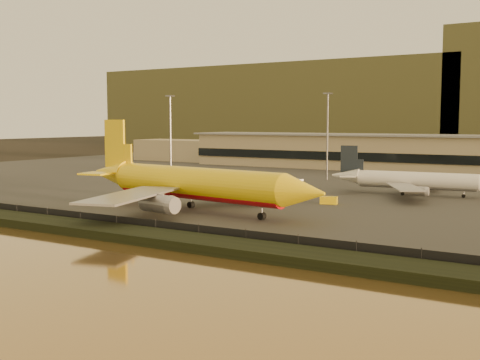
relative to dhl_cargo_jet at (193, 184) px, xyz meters
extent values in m
plane|color=black|center=(7.28, -9.55, -5.42)|extent=(900.00, 900.00, 0.00)
cube|color=black|center=(7.28, -26.55, -4.72)|extent=(320.00, 7.00, 1.40)
cube|color=#2D2D2D|center=(7.28, 85.45, -5.32)|extent=(320.00, 220.00, 0.20)
cube|color=black|center=(7.28, -22.55, -4.12)|extent=(300.00, 0.05, 2.20)
cube|color=tan|center=(7.28, 115.45, 0.78)|extent=(160.00, 22.00, 12.00)
cube|color=black|center=(7.28, 104.25, -0.22)|extent=(160.00, 0.60, 3.00)
cube|color=gray|center=(7.28, 115.45, 7.08)|extent=(164.00, 24.00, 0.60)
cube|color=tan|center=(-87.72, 119.45, -0.72)|extent=(50.00, 18.00, 9.00)
cylinder|color=slate|center=(-52.72, 60.45, 7.28)|extent=(0.50, 0.50, 25.00)
cube|color=slate|center=(-52.72, 60.45, 19.98)|extent=(2.20, 2.20, 0.40)
cylinder|color=slate|center=(-2.72, 70.45, 7.28)|extent=(0.50, 0.50, 25.00)
cube|color=slate|center=(-2.72, 70.45, 19.98)|extent=(2.20, 2.20, 0.40)
cube|color=brown|center=(-132.72, 330.45, 22.08)|extent=(260.00, 160.00, 55.00)
cylinder|color=yellow|center=(1.06, -0.14, 0.32)|extent=(40.77, 11.12, 5.83)
cylinder|color=red|center=(1.06, -0.14, -0.70)|extent=(39.49, 9.70, 4.55)
cone|color=yellow|center=(24.95, -3.33, 0.32)|extent=(8.55, 6.82, 5.83)
cone|color=yellow|center=(-23.94, 3.20, 0.75)|extent=(10.77, 7.11, 5.83)
cube|color=yellow|center=(-22.83, 3.05, 7.16)|extent=(6.17, 1.28, 10.20)
cube|color=yellow|center=(-20.95, 8.68, 1.19)|extent=(7.45, 7.42, 0.35)
cube|color=yellow|center=(-22.49, -2.88, 1.19)|extent=(6.51, 6.46, 0.35)
cube|color=gray|center=(2.00, 15.39, -0.70)|extent=(19.28, 25.80, 0.35)
cylinder|color=gray|center=(4.28, 11.27, -2.31)|extent=(7.09, 4.07, 3.21)
cube|color=gray|center=(-2.11, -15.38, -0.70)|extent=(13.87, 26.38, 0.35)
cylinder|color=gray|center=(1.17, -12.00, -2.31)|extent=(7.09, 4.07, 3.21)
cylinder|color=black|center=(16.33, -2.18, -4.58)|extent=(1.41, 1.18, 1.28)
cylinder|color=slate|center=(16.33, -2.18, -3.91)|extent=(0.22, 0.22, 2.62)
cylinder|color=black|center=(-3.46, -2.18, -4.58)|extent=(1.41, 1.18, 1.28)
cylinder|color=slate|center=(-3.46, -2.18, -3.91)|extent=(0.22, 0.22, 2.62)
cylinder|color=black|center=(-2.76, 3.01, -4.58)|extent=(1.41, 1.18, 1.28)
cylinder|color=slate|center=(-2.76, 3.01, -3.91)|extent=(0.22, 0.22, 2.62)
cylinder|color=white|center=(29.86, 47.06, -1.65)|extent=(27.33, 6.30, 3.76)
cylinder|color=gray|center=(29.86, 47.06, -2.30)|extent=(26.50, 5.40, 2.94)
cone|color=white|center=(13.00, 45.47, -1.36)|extent=(7.10, 4.38, 3.76)
cube|color=#1A222F|center=(13.75, 45.54, 2.78)|extent=(4.15, 0.69, 6.59)
cube|color=white|center=(14.14, 49.35, -1.08)|extent=(4.45, 4.31, 0.23)
cube|color=white|center=(14.85, 41.86, -1.08)|extent=(4.87, 4.78, 0.23)
cube|color=gray|center=(28.14, 57.29, -2.30)|extent=(9.89, 17.74, 0.23)
cylinder|color=gray|center=(30.25, 54.94, -3.34)|extent=(4.69, 2.49, 2.07)
cube|color=gray|center=(30.08, 36.68, -2.30)|extent=(12.47, 17.46, 0.23)
cylinder|color=gray|center=(31.72, 39.39, -3.34)|extent=(4.69, 2.49, 2.07)
cylinder|color=black|center=(40.16, 48.03, -4.81)|extent=(0.89, 0.73, 0.83)
cylinder|color=slate|center=(40.16, 48.03, -4.37)|extent=(0.20, 0.20, 1.69)
cylinder|color=black|center=(27.21, 45.11, -4.81)|extent=(0.89, 0.73, 0.83)
cylinder|color=slate|center=(27.21, 45.11, -4.37)|extent=(0.20, 0.20, 1.69)
cylinder|color=black|center=(26.89, 48.48, -4.81)|extent=(0.89, 0.73, 0.83)
cylinder|color=slate|center=(26.89, 48.48, -4.37)|extent=(0.20, 0.20, 1.69)
cube|color=yellow|center=(18.31, 22.63, -4.43)|extent=(3.77, 2.37, 1.57)
cube|color=white|center=(-18.38, 29.05, -4.22)|extent=(4.80, 3.01, 2.00)
camera|label=1|loc=(67.30, -92.72, 11.92)|focal=45.00mm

